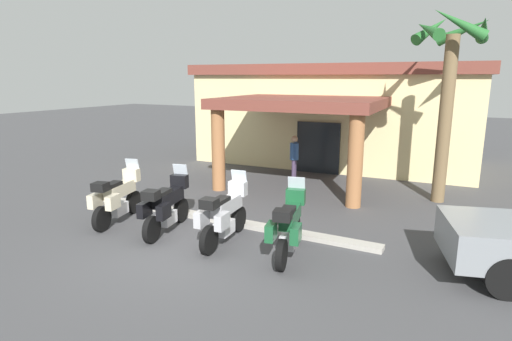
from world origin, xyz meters
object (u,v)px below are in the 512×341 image
(motel_building, at_px, (336,113))
(motorcycle_black, at_px, (166,206))
(motorcycle_cream, at_px, (117,197))
(motorcycle_silver, at_px, (224,215))
(motorcycle_green, at_px, (289,226))
(palm_tree_near_portico, at_px, (449,71))
(pedestrian, at_px, (294,156))

(motel_building, height_order, motorcycle_black, motel_building)
(motel_building, height_order, motorcycle_cream, motel_building)
(motorcycle_silver, relative_size, motorcycle_green, 1.01)
(motorcycle_cream, distance_m, motorcycle_green, 5.01)
(motorcycle_green, xyz_separation_m, palm_tree_near_portico, (2.53, 6.07, 3.37))
(motorcycle_black, height_order, palm_tree_near_portico, palm_tree_near_portico)
(motorcycle_cream, xyz_separation_m, pedestrian, (2.56, 6.28, 0.34))
(motel_building, relative_size, motorcycle_silver, 5.70)
(motorcycle_cream, bearing_deg, motel_building, -26.63)
(palm_tree_near_portico, bearing_deg, motorcycle_silver, -124.62)
(motorcycle_silver, height_order, palm_tree_near_portico, palm_tree_near_portico)
(motorcycle_black, distance_m, motorcycle_silver, 1.67)
(motorcycle_black, relative_size, palm_tree_near_portico, 0.37)
(pedestrian, bearing_deg, motorcycle_green, -77.83)
(motel_building, relative_size, pedestrian, 7.08)
(motorcycle_green, relative_size, pedestrian, 1.23)
(motorcycle_silver, height_order, motorcycle_green, same)
(motorcycle_cream, xyz_separation_m, motorcycle_black, (1.67, 0.02, 0.00))
(motorcycle_silver, xyz_separation_m, palm_tree_near_portico, (4.20, 6.08, 3.37))
(pedestrian, bearing_deg, motorcycle_black, -107.64)
(motorcycle_black, bearing_deg, motorcycle_silver, -98.20)
(motorcycle_cream, xyz_separation_m, motorcycle_silver, (3.34, 0.11, 0.00))
(motel_building, relative_size, motorcycle_green, 5.76)
(motorcycle_silver, bearing_deg, pedestrian, 2.22)
(motel_building, distance_m, motorcycle_silver, 10.98)
(motorcycle_green, bearing_deg, motel_building, 0.05)
(motel_building, xyz_separation_m, pedestrian, (-0.08, -4.68, -1.21))
(motorcycle_silver, xyz_separation_m, pedestrian, (-0.78, 6.16, 0.34))
(motorcycle_cream, height_order, motorcycle_black, same)
(motorcycle_silver, bearing_deg, motorcycle_cream, 86.92)
(motorcycle_black, xyz_separation_m, motorcycle_green, (3.34, 0.10, 0.00))
(motorcycle_black, bearing_deg, palm_tree_near_portico, -54.91)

